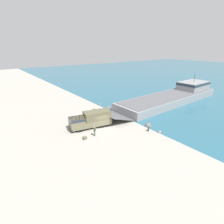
{
  "coord_description": "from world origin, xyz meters",
  "views": [
    {
      "loc": [
        25.56,
        -17.27,
        14.86
      ],
      "look_at": [
        -2.28,
        3.84,
        1.82
      ],
      "focal_mm": 28.0,
      "sensor_mm": 36.0,
      "label": 1
    }
  ],
  "objects_px": {
    "soldier_on_ramp": "(95,131)",
    "mooring_bollard": "(148,129)",
    "military_truck": "(91,119)",
    "landing_craft": "(175,95)",
    "cargo_crate": "(85,138)"
  },
  "relations": [
    {
      "from": "military_truck",
      "to": "mooring_bollard",
      "type": "bearing_deg",
      "value": 145.69
    },
    {
      "from": "military_truck",
      "to": "mooring_bollard",
      "type": "relative_size",
      "value": 8.78
    },
    {
      "from": "soldier_on_ramp",
      "to": "mooring_bollard",
      "type": "height_order",
      "value": "soldier_on_ramp"
    },
    {
      "from": "soldier_on_ramp",
      "to": "mooring_bollard",
      "type": "xyz_separation_m",
      "value": [
        4.48,
        9.01,
        -0.53
      ]
    },
    {
      "from": "mooring_bollard",
      "to": "landing_craft",
      "type": "bearing_deg",
      "value": 112.51
    },
    {
      "from": "military_truck",
      "to": "cargo_crate",
      "type": "xyz_separation_m",
      "value": [
        3.51,
        -3.37,
        -1.39
      ]
    },
    {
      "from": "mooring_bollard",
      "to": "cargo_crate",
      "type": "distance_m",
      "value": 11.91
    },
    {
      "from": "landing_craft",
      "to": "cargo_crate",
      "type": "bearing_deg",
      "value": -83.23
    },
    {
      "from": "military_truck",
      "to": "mooring_bollard",
      "type": "xyz_separation_m",
      "value": [
        7.98,
        7.66,
        -1.12
      ]
    },
    {
      "from": "mooring_bollard",
      "to": "cargo_crate",
      "type": "height_order",
      "value": "mooring_bollard"
    },
    {
      "from": "landing_craft",
      "to": "mooring_bollard",
      "type": "distance_m",
      "value": 23.38
    },
    {
      "from": "military_truck",
      "to": "cargo_crate",
      "type": "height_order",
      "value": "military_truck"
    },
    {
      "from": "landing_craft",
      "to": "soldier_on_ramp",
      "type": "height_order",
      "value": "landing_craft"
    },
    {
      "from": "landing_craft",
      "to": "cargo_crate",
      "type": "xyz_separation_m",
      "value": [
        4.48,
        -32.62,
        -1.34
      ]
    },
    {
      "from": "landing_craft",
      "to": "mooring_bollard",
      "type": "bearing_deg",
      "value": -68.53
    }
  ]
}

